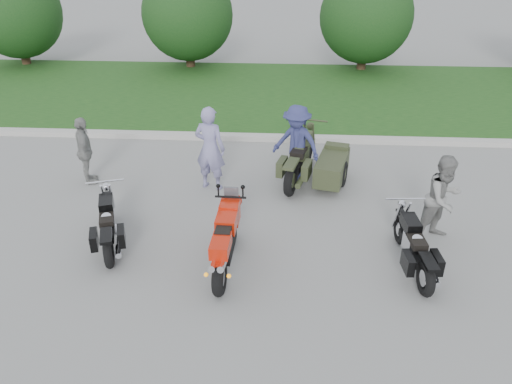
# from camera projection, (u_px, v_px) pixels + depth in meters

# --- Properties ---
(ground) EXTENTS (80.00, 80.00, 0.00)m
(ground) POSITION_uv_depth(u_px,v_px,m) (225.00, 270.00, 8.73)
(ground) COLOR gray
(ground) RESTS_ON ground
(curb) EXTENTS (60.00, 0.30, 0.15)m
(curb) POSITION_uv_depth(u_px,v_px,m) (250.00, 137.00, 13.97)
(curb) COLOR #B8B5AD
(curb) RESTS_ON ground
(grass_strip) EXTENTS (60.00, 8.00, 0.14)m
(grass_strip) POSITION_uv_depth(u_px,v_px,m) (258.00, 93.00, 17.62)
(grass_strip) COLOR #356322
(grass_strip) RESTS_ON ground
(tree_far_left) EXTENTS (3.60, 3.60, 4.00)m
(tree_far_left) POSITION_uv_depth(u_px,v_px,m) (16.00, 13.00, 20.10)
(tree_far_left) COLOR #3F2B1C
(tree_far_left) RESTS_ON ground
(tree_mid_left) EXTENTS (3.60, 3.60, 4.00)m
(tree_mid_left) POSITION_uv_depth(u_px,v_px,m) (188.00, 14.00, 19.72)
(tree_mid_left) COLOR #3F2B1C
(tree_mid_left) RESTS_ON ground
(tree_mid_right) EXTENTS (3.60, 3.60, 4.00)m
(tree_mid_right) POSITION_uv_depth(u_px,v_px,m) (366.00, 16.00, 19.34)
(tree_mid_right) COLOR #3F2B1C
(tree_mid_right) RESTS_ON ground
(sportbike_red) EXTENTS (0.37, 2.08, 0.99)m
(sportbike_red) POSITION_uv_depth(u_px,v_px,m) (225.00, 240.00, 8.52)
(sportbike_red) COLOR black
(sportbike_red) RESTS_ON ground
(cruiser_left) EXTENTS (0.81, 2.04, 0.81)m
(cruiser_left) POSITION_uv_depth(u_px,v_px,m) (109.00, 227.00, 9.22)
(cruiser_left) COLOR black
(cruiser_left) RESTS_ON ground
(cruiser_right) EXTENTS (0.44, 2.10, 0.81)m
(cruiser_right) POSITION_uv_depth(u_px,v_px,m) (415.00, 249.00, 8.57)
(cruiser_right) COLOR black
(cruiser_right) RESTS_ON ground
(cruiser_sidecar) EXTENTS (1.60, 2.50, 0.98)m
(cruiser_sidecar) POSITION_uv_depth(u_px,v_px,m) (318.00, 165.00, 11.48)
(cruiser_sidecar) COLOR black
(cruiser_sidecar) RESTS_ON ground
(person_stripe) EXTENTS (0.81, 0.64, 1.94)m
(person_stripe) POSITION_uv_depth(u_px,v_px,m) (210.00, 149.00, 11.03)
(person_stripe) COLOR #8985B6
(person_stripe) RESTS_ON ground
(person_grey) EXTENTS (1.05, 1.00, 1.71)m
(person_grey) POSITION_uv_depth(u_px,v_px,m) (443.00, 199.00, 9.25)
(person_grey) COLOR gray
(person_grey) RESTS_ON ground
(person_denim) EXTENTS (1.35, 1.14, 1.82)m
(person_denim) POSITION_uv_depth(u_px,v_px,m) (296.00, 144.00, 11.43)
(person_denim) COLOR navy
(person_denim) RESTS_ON ground
(person_back) EXTENTS (0.71, 1.01, 1.59)m
(person_back) POSITION_uv_depth(u_px,v_px,m) (85.00, 151.00, 11.32)
(person_back) COLOR gray
(person_back) RESTS_ON ground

